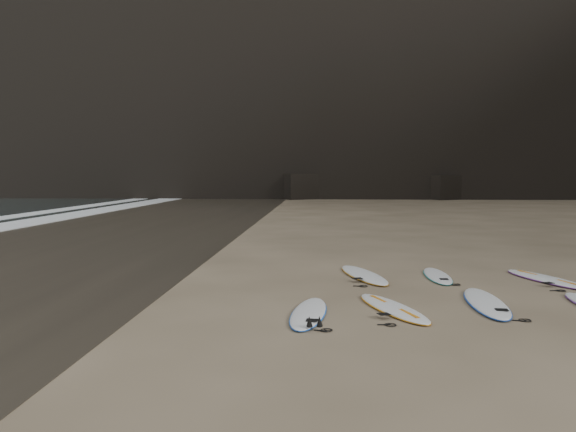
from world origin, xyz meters
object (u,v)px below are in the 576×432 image
object	(u,v)px
surfboard_1	(393,307)
surfboard_2	(486,302)
surfboard_0	(309,312)
surfboard_5	(364,274)
surfboard_7	(547,279)
surfboard_6	(438,275)

from	to	relation	value
surfboard_1	surfboard_2	distance (m)	1.89
surfboard_0	surfboard_1	distance (m)	1.59
surfboard_5	surfboard_7	size ratio (longest dim) A/B	1.03
surfboard_0	surfboard_5	size ratio (longest dim) A/B	0.86
surfboard_1	surfboard_0	bearing A→B (deg)	175.95
surfboard_7	surfboard_2	bearing A→B (deg)	-149.72
surfboard_0	surfboard_7	size ratio (longest dim) A/B	0.89
surfboard_0	surfboard_2	size ratio (longest dim) A/B	0.88
surfboard_6	surfboard_7	bearing A→B (deg)	-6.30
surfboard_1	surfboard_7	bearing A→B (deg)	17.25
surfboard_1	surfboard_7	world-z (taller)	surfboard_7
surfboard_0	surfboard_2	bearing A→B (deg)	21.68
surfboard_2	surfboard_7	size ratio (longest dim) A/B	1.01
surfboard_0	surfboard_5	distance (m)	3.98
surfboard_7	surfboard_6	bearing A→B (deg)	152.80
surfboard_2	surfboard_7	xyz separation A→B (m)	(2.11, 2.50, -0.00)
surfboard_1	surfboard_6	size ratio (longest dim) A/B	1.08
surfboard_1	surfboard_5	world-z (taller)	surfboard_5
surfboard_2	surfboard_7	bearing A→B (deg)	53.81
surfboard_1	surfboard_6	world-z (taller)	surfboard_1
surfboard_2	surfboard_0	bearing A→B (deg)	-160.15
surfboard_0	surfboard_1	xyz separation A→B (m)	(1.53, 0.44, 0.00)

